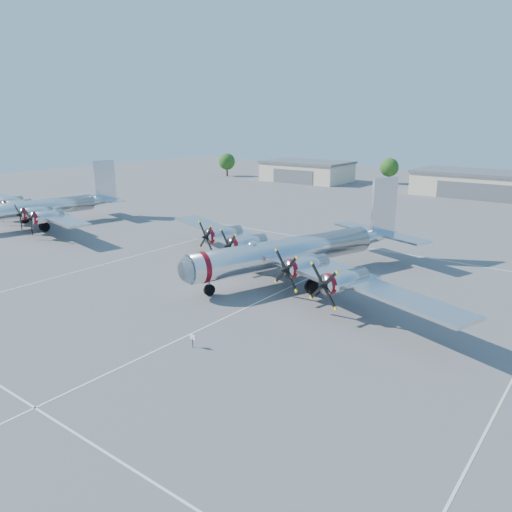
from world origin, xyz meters
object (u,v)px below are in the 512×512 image
Objects in this scene: main_bomber_b29 at (295,277)px; tree_far_west at (227,162)px; hangar_center at (483,184)px; bomber_west at (45,225)px; tree_west at (389,167)px; info_placard at (193,338)px; hangar_west at (307,171)px.

tree_far_west is at bearing 154.22° from main_bomber_b29.
hangar_center is 89.05m from bomber_west.
tree_far_west is 97.62m from main_bomber_b29.
bomber_west is at bearing -105.50° from tree_west.
bomber_west is 34.54× the size of info_placard.
hangar_west is 75.05m from bomber_west.
tree_west reaches higher than info_placard.
hangar_center is 0.78× the size of bomber_west.
tree_west is at bearing 21.89° from hangar_west.
info_placard is (46.83, -92.43, -1.96)m from hangar_west.
hangar_center is at bearing 108.43° from main_bomber_b29.
tree_far_west is (-70.00, -3.96, 1.51)m from hangar_center.
main_bomber_b29 is (23.63, -81.30, -4.22)m from tree_west.
info_placard is at bearing -63.13° from hangar_west.
tree_far_west is 74.42m from bomber_west.
tree_west is at bearing 162.18° from hangar_center.
info_placard is (71.83, -88.46, -3.47)m from tree_far_west.
hangar_center is 26.30m from tree_west.
hangar_west is 0.79× the size of hangar_center.
main_bomber_b29 is (68.63, -69.30, -4.22)m from tree_far_west.
hangar_center is 73.32m from main_bomber_b29.
hangar_center reaches higher than bomber_west.
hangar_west is 21.61m from tree_west.
tree_far_west is at bearing -165.07° from tree_west.
bomber_west is at bearing -92.31° from hangar_west.
hangar_west is at bearing 98.11° from bomber_west.
hangar_center is at bearing 67.77° from bomber_west.
hangar_west is at bearing 9.01° from tree_far_west.
tree_far_west reaches higher than hangar_center.
hangar_center is 26.87× the size of info_placard.
bomber_west is (21.98, -70.98, -4.22)m from tree_far_west.
hangar_west reaches higher than main_bomber_b29.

